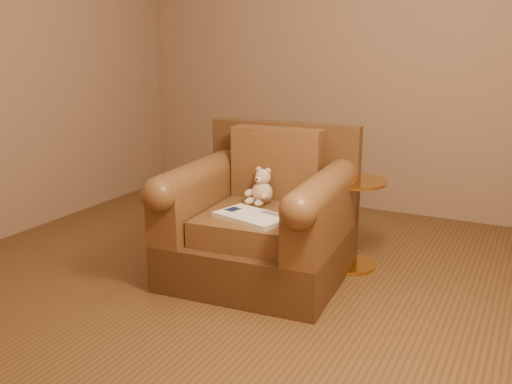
% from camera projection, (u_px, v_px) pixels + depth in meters
% --- Properties ---
extents(floor, '(4.00, 4.00, 0.00)m').
position_uv_depth(floor, '(233.00, 281.00, 3.66)').
color(floor, brown).
rests_on(floor, ground).
extents(room, '(4.02, 4.02, 2.71)m').
position_uv_depth(room, '(229.00, 1.00, 3.21)').
color(room, '#906F58').
rests_on(room, ground).
extents(armchair, '(1.13, 1.08, 0.95)m').
position_uv_depth(armchair, '(263.00, 220.00, 3.69)').
color(armchair, '#492D18').
rests_on(armchair, floor).
extents(teddy_bear, '(0.18, 0.20, 0.24)m').
position_uv_depth(teddy_bear, '(261.00, 190.00, 3.74)').
color(teddy_bear, '#D0AE92').
rests_on(teddy_bear, armchair).
extents(guidebook, '(0.48, 0.36, 0.03)m').
position_uv_depth(guidebook, '(251.00, 217.00, 3.42)').
color(guidebook, beige).
rests_on(guidebook, armchair).
extents(side_table, '(0.44, 0.44, 0.61)m').
position_uv_depth(side_table, '(352.00, 221.00, 3.82)').
color(side_table, gold).
rests_on(side_table, floor).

